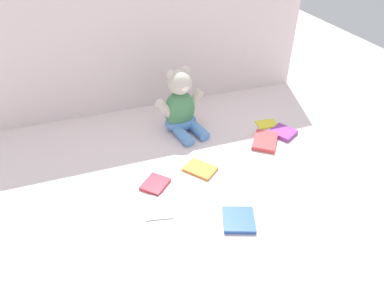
# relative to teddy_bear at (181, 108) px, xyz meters

# --- Properties ---
(ground_plane) EXTENTS (3.20, 3.20, 0.00)m
(ground_plane) POSITION_rel_teddy_bear_xyz_m (-0.06, -0.16, -0.10)
(ground_plane) COLOR silver
(backdrop_drape) EXTENTS (1.46, 0.03, 0.67)m
(backdrop_drape) POSITION_rel_teddy_bear_xyz_m (-0.06, 0.25, 0.23)
(backdrop_drape) COLOR silver
(backdrop_drape) RESTS_ON ground_plane
(teddy_bear) EXTENTS (0.23, 0.22, 0.27)m
(teddy_bear) POSITION_rel_teddy_bear_xyz_m (0.00, 0.00, 0.00)
(teddy_bear) COLOR #4C8C59
(teddy_bear) RESTS_ON ground_plane
(book_case_0) EXTENTS (0.13, 0.14, 0.01)m
(book_case_0) POSITION_rel_teddy_bear_xyz_m (-0.02, -0.29, -0.10)
(book_case_0) COLOR orange
(book_case_0) RESTS_ON ground_plane
(book_case_1) EXTENTS (0.13, 0.13, 0.01)m
(book_case_1) POSITION_rel_teddy_bear_xyz_m (0.01, -0.56, -0.10)
(book_case_1) COLOR #2D57AC
(book_case_1) RESTS_ON ground_plane
(book_case_2) EXTENTS (0.10, 0.08, 0.01)m
(book_case_2) POSITION_rel_teddy_bear_xyz_m (0.37, -0.10, -0.10)
(book_case_2) COLOR yellow
(book_case_2) RESTS_ON ground_plane
(book_case_3) EXTENTS (0.12, 0.12, 0.01)m
(book_case_3) POSITION_rel_teddy_bear_xyz_m (-0.20, -0.32, -0.10)
(book_case_3) COLOR #D33244
(book_case_3) RESTS_ON ground_plane
(book_case_4) EXTENTS (0.15, 0.16, 0.02)m
(book_case_4) POSITION_rel_teddy_bear_xyz_m (0.29, -0.22, -0.09)
(book_case_4) COLOR #D24144
(book_case_4) RESTS_ON ground_plane
(book_case_5) EXTENTS (0.13, 0.13, 0.02)m
(book_case_5) POSITION_rel_teddy_bear_xyz_m (0.40, -0.19, -0.09)
(book_case_5) COLOR purple
(book_case_5) RESTS_ON ground_plane
(book_case_6) EXTENTS (0.11, 0.13, 0.01)m
(book_case_6) POSITION_rel_teddy_bear_xyz_m (-0.21, -0.42, -0.10)
(book_case_6) COLOR #95A6A2
(book_case_6) RESTS_ON ground_plane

